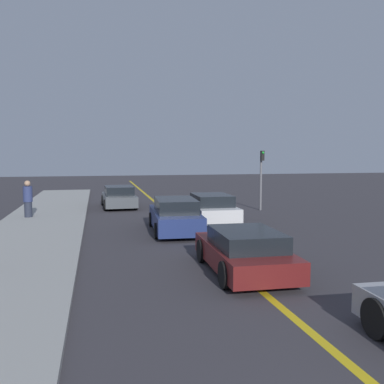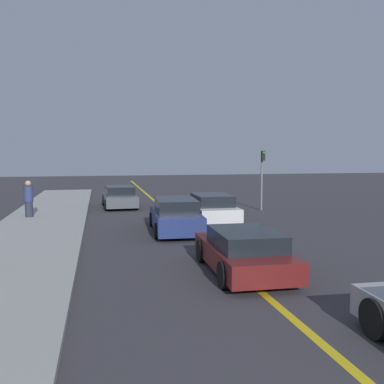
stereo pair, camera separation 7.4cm
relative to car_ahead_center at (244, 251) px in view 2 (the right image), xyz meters
name	(u,v)px [view 2 (the right image)]	position (x,y,z in m)	size (l,w,h in m)	color
road_center_line	(177,220)	(-0.13, 9.27, -0.58)	(0.20, 60.00, 0.01)	gold
sidewalk_left	(41,225)	(-6.31, 8.82, -0.51)	(3.78, 35.10, 0.14)	#9E9E99
car_ahead_center	(244,251)	(0.00, 0.00, 0.00)	(2.04, 4.20, 1.18)	maroon
car_far_distant	(175,216)	(-0.75, 6.32, 0.08)	(2.07, 4.69, 1.38)	navy
car_parked_left_lot	(211,209)	(1.29, 8.26, 0.07)	(1.99, 4.15, 1.33)	silver
car_oncoming_far	(120,197)	(-2.59, 14.78, 0.03)	(2.03, 4.12, 1.28)	#4C5156
pedestrian_far_standing	(29,199)	(-7.11, 10.92, 0.43)	(0.43, 0.43, 1.77)	#282D3D
traffic_light	(262,173)	(5.17, 11.81, 1.52)	(0.18, 0.40, 3.35)	slate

